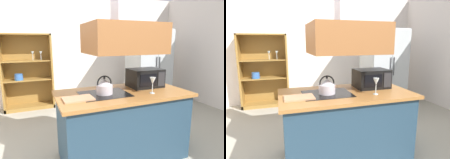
% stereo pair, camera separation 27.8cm
% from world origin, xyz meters
% --- Properties ---
extents(wall_back, '(6.00, 0.12, 2.70)m').
position_xyz_m(wall_back, '(0.00, 3.00, 1.35)').
color(wall_back, silver).
rests_on(wall_back, ground).
extents(kitchen_island, '(1.68, 0.90, 0.90)m').
position_xyz_m(kitchen_island, '(0.07, 0.20, 0.45)').
color(kitchen_island, '#223A4D').
rests_on(kitchen_island, ground).
extents(range_hood, '(0.90, 0.70, 1.30)m').
position_xyz_m(range_hood, '(0.07, 0.20, 1.70)').
color(range_hood, brown).
extents(refrigerator, '(0.90, 0.78, 1.82)m').
position_xyz_m(refrigerator, '(1.64, 1.96, 0.91)').
color(refrigerator, '#B1B8B7').
rests_on(refrigerator, ground).
extents(dish_cabinet, '(1.07, 0.40, 1.71)m').
position_xyz_m(dish_cabinet, '(-1.07, 2.78, 0.75)').
color(dish_cabinet, olive).
rests_on(dish_cabinet, ground).
extents(kettle, '(0.21, 0.21, 0.23)m').
position_xyz_m(kettle, '(-0.18, 0.20, 1.00)').
color(kettle, '#C0B4BD').
rests_on(kettle, kitchen_island).
extents(cutting_board, '(0.34, 0.25, 0.02)m').
position_xyz_m(cutting_board, '(-0.54, 0.11, 0.91)').
color(cutting_board, tan).
rests_on(cutting_board, kitchen_island).
extents(microwave, '(0.46, 0.35, 0.26)m').
position_xyz_m(microwave, '(0.50, 0.34, 1.03)').
color(microwave, black).
rests_on(microwave, kitchen_island).
extents(wine_glass_on_counter, '(0.08, 0.08, 0.21)m').
position_xyz_m(wine_glass_on_counter, '(0.39, 0.00, 1.05)').
color(wine_glass_on_counter, silver).
rests_on(wine_glass_on_counter, kitchen_island).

